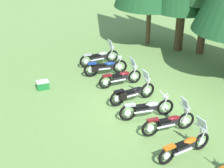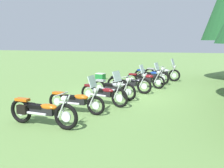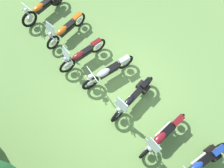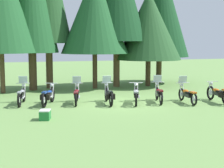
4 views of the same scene
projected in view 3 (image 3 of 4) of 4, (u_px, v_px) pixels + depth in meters
name	position (u px, v px, depth m)	size (l,w,h in m)	color
ground_plane	(120.00, 92.00, 8.15)	(80.00, 80.00, 0.00)	#6B934C
motorcycle_1	(200.00, 163.00, 6.71)	(1.02, 2.17, 1.03)	black
motorcycle_2	(162.00, 135.00, 7.04)	(0.78, 2.18, 1.35)	black
motorcycle_3	(133.00, 97.00, 7.58)	(0.71, 2.27, 1.37)	black
motorcycle_4	(108.00, 72.00, 8.00)	(1.07, 2.21, 1.02)	black
motorcycle_5	(82.00, 55.00, 8.27)	(0.90, 2.14, 1.37)	black
motorcycle_6	(65.00, 30.00, 8.76)	(0.73, 2.21, 1.34)	black
motorcycle_7	(44.00, 6.00, 9.23)	(0.72, 2.37, 1.04)	black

